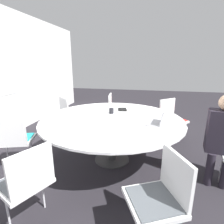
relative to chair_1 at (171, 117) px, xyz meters
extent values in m
plane|color=black|center=(-1.03, 1.02, -0.51)|extent=(16.00, 16.00, 0.00)
cylinder|color=#333333|center=(-1.03, 1.02, -0.50)|extent=(0.57, 0.57, 0.02)
cylinder|color=#333333|center=(-1.03, 1.02, -0.15)|extent=(0.15, 0.15, 0.68)
cylinder|color=white|center=(-1.03, 1.02, 0.20)|extent=(2.20, 2.20, 0.03)
cylinder|color=silver|center=(-1.30, -0.52, -0.30)|extent=(0.02, 0.02, 0.41)
cube|color=silver|center=(-0.05, -0.05, -0.07)|extent=(0.61, 0.61, 0.04)
cube|color=red|center=(-0.05, -0.05, -0.05)|extent=(0.53, 0.54, 0.01)
cube|color=silver|center=(0.09, 0.09, 0.15)|extent=(0.30, 0.33, 0.40)
cylinder|color=silver|center=(0.07, -0.18, -0.30)|extent=(0.02, 0.02, 0.41)
cylinder|color=silver|center=(-0.17, 0.09, -0.30)|extent=(0.02, 0.02, 0.41)
cube|color=silver|center=(0.41, 1.18, -0.07)|extent=(0.48, 0.46, 0.04)
cube|color=red|center=(0.41, 1.18, -0.05)|extent=(0.42, 0.41, 0.01)
cube|color=silver|center=(0.39, 1.37, 0.15)|extent=(0.42, 0.07, 0.40)
cylinder|color=silver|center=(0.59, 1.20, -0.30)|extent=(0.02, 0.02, 0.41)
cylinder|color=silver|center=(0.23, 1.16, -0.30)|extent=(0.02, 0.02, 0.41)
cube|color=silver|center=(-0.09, 2.12, -0.07)|extent=(0.61, 0.61, 0.04)
cube|color=gold|center=(-0.09, 2.12, -0.05)|extent=(0.53, 0.53, 0.01)
cube|color=silver|center=(-0.24, 2.25, 0.15)|extent=(0.29, 0.34, 0.40)
cylinder|color=silver|center=(0.03, 2.26, -0.30)|extent=(0.02, 0.02, 0.41)
cylinder|color=silver|center=(-0.21, 1.99, -0.30)|extent=(0.02, 0.02, 0.41)
cube|color=silver|center=(-1.49, 2.39, -0.07)|extent=(0.54, 0.55, 0.04)
cube|color=teal|center=(-1.49, 2.39, -0.05)|extent=(0.47, 0.49, 0.01)
cube|color=silver|center=(-1.68, 2.33, 0.15)|extent=(0.16, 0.41, 0.40)
cylinder|color=silver|center=(-1.55, 2.56, -0.30)|extent=(0.02, 0.02, 0.41)
cylinder|color=silver|center=(-1.43, 2.22, -0.30)|extent=(0.02, 0.02, 0.41)
cube|color=silver|center=(-2.34, 1.62, -0.07)|extent=(0.57, 0.57, 0.04)
cube|color=#4C5156|center=(-2.34, 1.62, -0.05)|extent=(0.51, 0.50, 0.01)
cube|color=silver|center=(-2.42, 1.45, 0.15)|extent=(0.39, 0.20, 0.40)
cylinder|color=silver|center=(-2.51, 1.70, -0.30)|extent=(0.02, 0.02, 0.41)
cylinder|color=silver|center=(-2.18, 1.55, -0.30)|extent=(0.02, 0.02, 0.41)
cube|color=silver|center=(-2.33, 0.39, -0.07)|extent=(0.58, 0.57, 0.04)
cube|color=#4C5156|center=(-2.33, 0.39, -0.05)|extent=(0.51, 0.50, 0.01)
cube|color=silver|center=(-2.24, 0.22, 0.15)|extent=(0.39, 0.21, 0.40)
cylinder|color=silver|center=(-2.17, 0.47, -0.30)|extent=(0.02, 0.02, 0.41)
cylinder|color=#231E28|center=(-1.37, -0.36, -0.28)|extent=(0.10, 0.10, 0.45)
cube|color=#231E28|center=(-1.29, -0.46, 0.22)|extent=(0.28, 0.39, 0.55)
cube|color=#99999E|center=(-1.14, 0.37, 0.23)|extent=(0.34, 0.27, 0.02)
cube|color=#99999E|center=(-1.16, 0.27, 0.34)|extent=(0.31, 0.10, 0.20)
cube|color=black|center=(-1.16, 0.27, 0.34)|extent=(0.28, 0.09, 0.17)
cube|color=black|center=(-0.50, 0.94, 0.23)|extent=(0.24, 0.19, 0.02)
cylinder|color=black|center=(-0.77, 1.09, 0.27)|extent=(0.08, 0.08, 0.09)
cube|color=#661E56|center=(0.28, 1.82, -0.37)|extent=(0.36, 0.16, 0.28)
camera|label=1|loc=(-3.59, 0.48, 1.05)|focal=28.00mm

